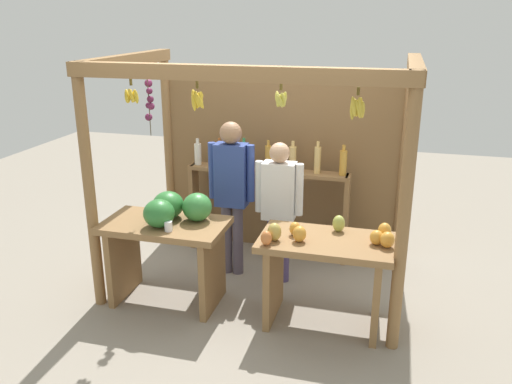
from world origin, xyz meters
TOP-DOWN VIEW (x-y plane):
  - ground_plane at (0.00, 0.00)m, footprint 12.00×12.00m
  - market_stall at (-0.00, 0.37)m, footprint 2.82×1.81m
  - fruit_counter_left at (-0.71, -0.62)m, footprint 1.13×0.64m
  - fruit_counter_right at (0.75, -0.64)m, footprint 1.15×0.64m
  - bottle_shelf_unit at (-0.08, 0.64)m, footprint 1.80×0.22m
  - vendor_man at (-0.32, 0.08)m, footprint 0.48×0.22m
  - vendor_woman at (0.18, 0.04)m, footprint 0.48×0.20m

SIDE VIEW (x-z plane):
  - ground_plane at x=0.00m, z-range 0.00..0.00m
  - fruit_counter_right at x=0.75m, z-range 0.11..1.08m
  - fruit_counter_left at x=-0.71m, z-range 0.17..1.24m
  - bottle_shelf_unit at x=-0.08m, z-range 0.13..1.48m
  - vendor_woman at x=0.18m, z-range 0.13..1.59m
  - vendor_man at x=-0.32m, z-range 0.16..1.78m
  - market_stall at x=0.00m, z-range 0.19..2.44m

